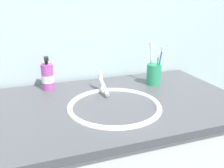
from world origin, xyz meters
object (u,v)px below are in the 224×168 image
toothbrush_green (157,67)px  toothbrush_white (151,61)px  soap_dispenser (48,77)px  toothbrush_blue (159,64)px  toothbrush_purple (151,61)px  toothbrush_cup (154,74)px  faucet (102,83)px

toothbrush_green → toothbrush_white: 0.06m
toothbrush_white → soap_dispenser: size_ratio=1.24×
toothbrush_blue → toothbrush_green: toothbrush_blue is taller
toothbrush_purple → toothbrush_cup: bearing=-90.5°
toothbrush_cup → toothbrush_purple: toothbrush_purple is taller
toothbrush_cup → toothbrush_white: toothbrush_white is taller
toothbrush_cup → toothbrush_purple: size_ratio=0.54×
faucet → toothbrush_purple: bearing=11.0°
toothbrush_cup → toothbrush_white: size_ratio=0.52×
toothbrush_cup → toothbrush_blue: 0.07m
toothbrush_cup → toothbrush_white: bearing=102.1°
soap_dispenser → faucet: bearing=-26.1°
toothbrush_purple → soap_dispenser: (-0.53, 0.06, -0.05)m
soap_dispenser → toothbrush_blue: bearing=-13.4°
toothbrush_blue → toothbrush_purple: size_ratio=1.00×
faucet → toothbrush_purple: 0.31m
toothbrush_cup → toothbrush_purple: bearing=89.5°
toothbrush_blue → soap_dispenser: 0.57m
toothbrush_cup → toothbrush_blue: (0.01, -0.03, 0.06)m
toothbrush_purple → soap_dispenser: bearing=173.3°
soap_dispenser → toothbrush_cup: bearing=-10.8°
toothbrush_purple → soap_dispenser: 0.54m
toothbrush_cup → toothbrush_green: size_ratio=0.62×
toothbrush_green → toothbrush_purple: size_ratio=0.88×
toothbrush_green → soap_dispenser: size_ratio=1.04×
toothbrush_green → toothbrush_purple: toothbrush_purple is taller
toothbrush_white → toothbrush_purple: size_ratio=1.04×
toothbrush_white → soap_dispenser: (-0.53, 0.08, -0.06)m
faucet → soap_dispenser: bearing=153.9°
toothbrush_blue → soap_dispenser: bearing=166.6°
toothbrush_green → toothbrush_purple: bearing=88.5°
toothbrush_green → toothbrush_white: (-0.00, 0.06, 0.02)m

